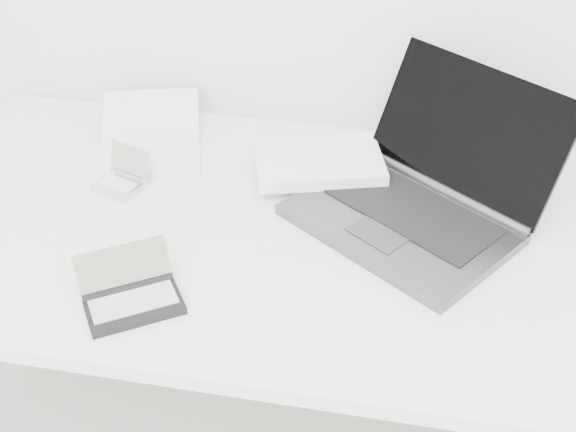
% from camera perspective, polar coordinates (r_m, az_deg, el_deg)
% --- Properties ---
extents(desk, '(1.60, 0.80, 0.73)m').
position_cam_1_polar(desk, '(1.57, 1.36, -2.38)').
color(desk, white).
rests_on(desk, ground).
extents(laptop_large, '(0.65, 0.56, 0.25)m').
position_cam_1_polar(laptop_large, '(1.59, 7.53, 2.06)').
color(laptop_large, '#515456').
rests_on(laptop_large, desk).
extents(netbook_open_white, '(0.29, 0.33, 0.06)m').
position_cam_1_polar(netbook_open_white, '(1.80, -9.78, 5.19)').
color(netbook_open_white, white).
rests_on(netbook_open_white, desk).
extents(pda_silver, '(0.12, 0.12, 0.08)m').
position_cam_1_polar(pda_silver, '(1.68, -11.74, 2.57)').
color(pda_silver, silver).
rests_on(pda_silver, desk).
extents(palmtop_charcoal, '(0.21, 0.20, 0.08)m').
position_cam_1_polar(palmtop_charcoal, '(1.40, -11.08, -5.62)').
color(palmtop_charcoal, black).
rests_on(palmtop_charcoal, desk).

